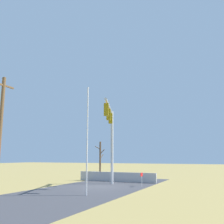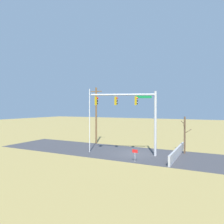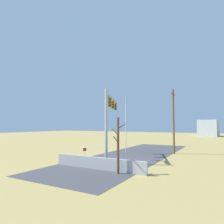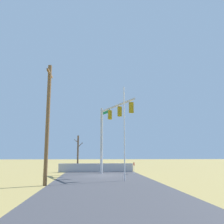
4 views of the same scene
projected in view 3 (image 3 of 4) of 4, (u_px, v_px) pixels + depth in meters
The scene contains 10 objects.
ground_plane at pixel (118, 160), 21.23m from camera, with size 160.00×160.00×0.00m, color #9E894C.
road_surface at pixel (133, 155), 24.71m from camera, with size 28.00×8.00×0.01m, color #3D3D42.
sidewalk_corner at pixel (100, 166), 18.22m from camera, with size 6.00×6.00×0.01m, color #B7B5AD.
retaining_fence at pixel (98, 163), 16.88m from camera, with size 0.20×8.73×1.01m, color #A8A8AD.
signal_mast at pixel (110, 112), 21.52m from camera, with size 6.96×2.80×7.19m.
flagpole at pixel (126, 124), 26.73m from camera, with size 0.10×0.10×7.63m, color silver.
utility_pole at pixel (173, 120), 26.16m from camera, with size 1.90×0.26×8.40m.
bare_tree at pixel (118, 144), 15.50m from camera, with size 1.27×1.02×4.32m.
open_sign at pixel (85, 151), 21.79m from camera, with size 0.56×0.04×1.22m.
distant_building at pixel (208, 128), 65.98m from camera, with size 6.78×5.76×5.38m, color silver.
Camera 3 is at (19.09, 9.94, 3.74)m, focal length 32.15 mm.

